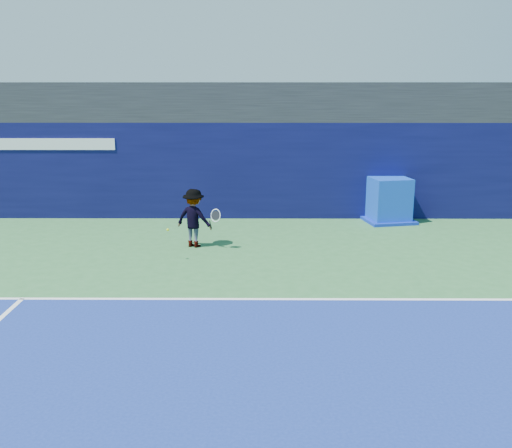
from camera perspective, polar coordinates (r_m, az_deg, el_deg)
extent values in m
plane|color=#2F6936|center=(8.64, 2.39, -14.82)|extent=(80.00, 80.00, 0.00)
cube|color=white|center=(11.36, 1.86, -7.52)|extent=(24.00, 0.10, 0.01)
cube|color=#222227|center=(19.09, 1.27, 12.17)|extent=(36.00, 3.00, 1.20)
cube|color=#0A0B39|center=(18.27, 1.28, 5.49)|extent=(36.00, 1.00, 3.00)
cube|color=white|center=(18.88, -20.63, 7.49)|extent=(4.50, 0.04, 0.35)
cube|color=#0D3ABC|center=(18.06, 13.09, 2.40)|extent=(1.34, 1.34, 1.37)
cube|color=#0B22A4|center=(18.20, 12.99, 0.44)|extent=(1.67, 1.67, 0.09)
imported|color=silver|center=(14.87, -6.23, 0.60)|extent=(1.13, 0.90, 1.53)
cylinder|color=black|center=(14.61, -4.57, -0.06)|extent=(0.07, 0.13, 0.24)
torus|color=white|center=(14.50, -4.06, 0.85)|extent=(0.28, 0.16, 0.27)
cylinder|color=black|center=(14.50, -4.06, 0.85)|extent=(0.24, 0.12, 0.23)
sphere|color=#C4D117|center=(13.68, -8.82, -0.58)|extent=(0.06, 0.06, 0.06)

